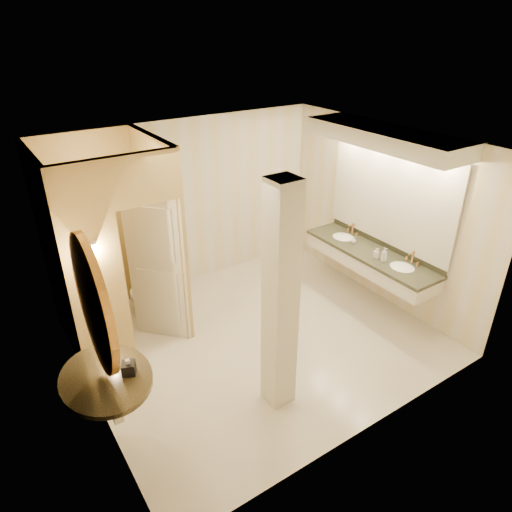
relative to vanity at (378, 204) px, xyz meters
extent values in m
plane|color=beige|center=(-1.98, 0.14, -1.63)|extent=(4.50, 4.50, 0.00)
plane|color=silver|center=(-1.98, 0.14, 1.07)|extent=(4.50, 4.50, 0.00)
cube|color=beige|center=(-1.98, 2.14, -0.28)|extent=(4.50, 0.02, 2.70)
cube|color=beige|center=(-1.98, -1.86, -0.28)|extent=(4.50, 0.02, 2.70)
cube|color=beige|center=(-4.23, 0.14, -0.28)|extent=(0.02, 4.00, 2.70)
cube|color=beige|center=(0.27, 0.14, -0.28)|extent=(0.02, 4.00, 2.70)
cube|color=tan|center=(-2.78, 1.39, -0.28)|extent=(0.10, 1.50, 2.70)
cube|color=tan|center=(-3.90, 0.64, -0.28)|extent=(0.65, 0.10, 2.70)
cube|color=tan|center=(-3.18, 0.64, 0.77)|extent=(0.80, 0.10, 0.60)
cube|color=beige|center=(-3.05, 0.93, -0.58)|extent=(0.59, 0.62, 2.10)
cylinder|color=#C2813E|center=(-3.90, 0.57, -0.08)|extent=(0.03, 0.03, 0.30)
cone|color=beige|center=(-3.90, 0.57, 0.12)|extent=(0.14, 0.14, 0.14)
cube|color=beige|center=(-0.03, 0.00, -0.90)|extent=(0.60, 2.22, 0.24)
cube|color=black|center=(-0.03, 0.00, -0.78)|extent=(0.64, 2.26, 0.05)
cube|color=black|center=(0.25, 0.00, -0.71)|extent=(0.03, 2.22, 0.10)
ellipsoid|color=white|center=(-0.03, -0.60, -0.80)|extent=(0.40, 0.44, 0.15)
cylinder|color=#C2813E|center=(0.17, -0.60, -0.67)|extent=(0.03, 0.03, 0.22)
ellipsoid|color=white|center=(-0.03, 0.60, -0.80)|extent=(0.40, 0.44, 0.15)
cylinder|color=#C2813E|center=(0.17, 0.60, -0.67)|extent=(0.03, 0.03, 0.22)
cube|color=white|center=(0.25, 0.00, 0.07)|extent=(0.03, 2.22, 1.40)
cube|color=beige|center=(-0.03, 0.00, 0.96)|extent=(0.75, 2.42, 0.22)
cylinder|color=black|center=(-4.21, -0.49, -0.78)|extent=(1.09, 1.09, 0.05)
cube|color=beige|center=(-4.17, -0.49, -1.08)|extent=(0.10, 0.10, 0.60)
cylinder|color=#CA8A3B|center=(-4.19, -0.49, 0.07)|extent=(0.07, 1.09, 1.09)
cylinder|color=white|center=(-4.15, -0.49, 0.07)|extent=(0.02, 0.87, 0.87)
cube|color=beige|center=(-2.43, -0.94, -0.28)|extent=(0.29, 0.29, 2.70)
cube|color=black|center=(-4.00, -0.58, -0.69)|extent=(0.17, 0.17, 0.13)
imported|color=white|center=(-3.10, 1.45, -1.28)|extent=(0.50, 0.73, 0.69)
imported|color=beige|center=(-0.13, -0.19, -0.68)|extent=(0.09, 0.09, 0.15)
imported|color=silver|center=(-0.07, 0.34, -0.70)|extent=(0.09, 0.09, 0.11)
imported|color=#C6B28C|center=(-0.12, -0.33, -0.64)|extent=(0.10, 0.10, 0.22)
camera|label=1|loc=(-4.87, -4.15, 2.36)|focal=32.00mm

